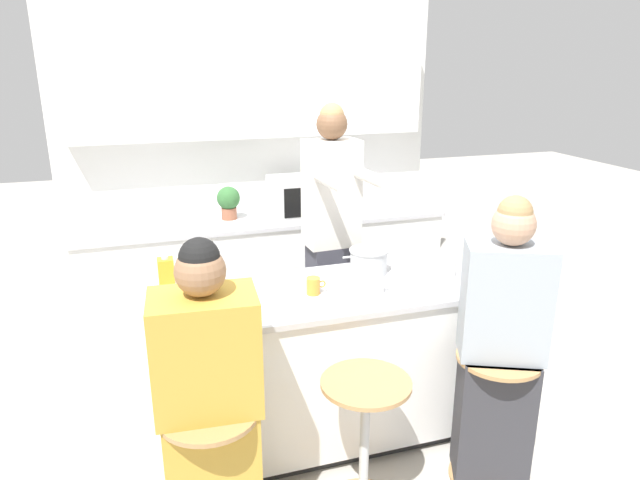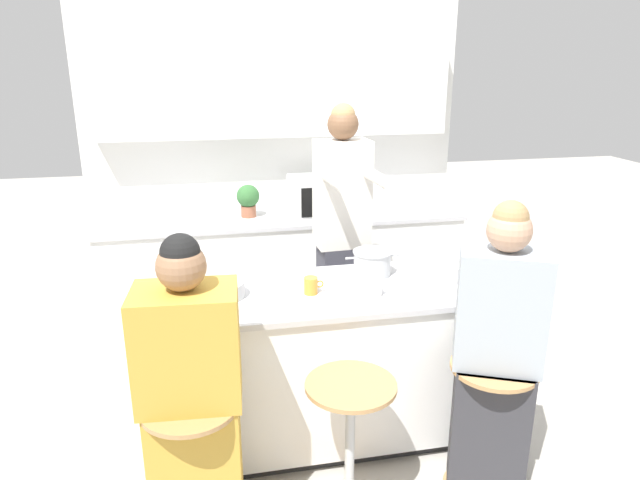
{
  "view_description": "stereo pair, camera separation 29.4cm",
  "coord_description": "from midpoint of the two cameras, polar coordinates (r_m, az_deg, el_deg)",
  "views": [
    {
      "loc": [
        -0.85,
        -2.6,
        2.04
      ],
      "look_at": [
        0.0,
        0.07,
        1.13
      ],
      "focal_mm": 32.0,
      "sensor_mm": 36.0,
      "label": 1
    },
    {
      "loc": [
        -0.56,
        -2.68,
        2.04
      ],
      "look_at": [
        0.0,
        0.07,
        1.13
      ],
      "focal_mm": 32.0,
      "sensor_mm": 36.0,
      "label": 2
    }
  ],
  "objects": [
    {
      "name": "mixing_bowl_steel",
      "position": [
        3.18,
        9.19,
        -2.79
      ],
      "size": [
        0.19,
        0.19,
        0.08
      ],
      "color": "white",
      "rests_on": "kitchen_island"
    },
    {
      "name": "cooking_pot",
      "position": [
        3.17,
        2.24,
        -2.15
      ],
      "size": [
        0.31,
        0.22,
        0.13
      ],
      "color": "#B7BABC",
      "rests_on": "kitchen_island"
    },
    {
      "name": "bar_stool_leftmost",
      "position": [
        2.61,
        -14.1,
        -21.76
      ],
      "size": [
        0.4,
        0.4,
        0.69
      ],
      "color": "tan",
      "rests_on": "ground_plane"
    },
    {
      "name": "potted_plant",
      "position": [
        4.26,
        -11.1,
        3.84
      ],
      "size": [
        0.17,
        0.17,
        0.24
      ],
      "color": "#93563D",
      "rests_on": "back_counter"
    },
    {
      "name": "fruit_bowl",
      "position": [
        2.89,
        -12.51,
        -5.28
      ],
      "size": [
        0.23,
        0.23,
        0.08
      ],
      "color": "#B7BABC",
      "rests_on": "kitchen_island"
    },
    {
      "name": "back_counter",
      "position": [
        4.47,
        -7.38,
        -3.14
      ],
      "size": [
        2.71,
        0.65,
        0.89
      ],
      "color": "white",
      "rests_on": "ground_plane"
    },
    {
      "name": "coffee_cup_far",
      "position": [
        2.91,
        2.81,
        -4.63
      ],
      "size": [
        0.11,
        0.08,
        0.08
      ],
      "color": "white",
      "rests_on": "kitchen_island"
    },
    {
      "name": "bar_stool_rightmost",
      "position": [
        2.97,
        14.2,
        -16.22
      ],
      "size": [
        0.4,
        0.4,
        0.69
      ],
      "color": "tan",
      "rests_on": "ground_plane"
    },
    {
      "name": "kitchen_island",
      "position": [
        3.16,
        -2.34,
        -12.33
      ],
      "size": [
        1.7,
        0.68,
        0.88
      ],
      "color": "black",
      "rests_on": "ground_plane"
    },
    {
      "name": "microwave",
      "position": [
        4.31,
        -3.67,
        4.39
      ],
      "size": [
        0.49,
        0.38,
        0.28
      ],
      "color": "white",
      "rests_on": "back_counter"
    },
    {
      "name": "bar_stool_center",
      "position": [
        2.71,
        1.21,
        -19.3
      ],
      "size": [
        0.4,
        0.4,
        0.69
      ],
      "color": "tan",
      "rests_on": "ground_plane"
    },
    {
      "name": "juice_carton",
      "position": [
        3.06,
        -17.81,
        -3.36
      ],
      "size": [
        0.08,
        0.08,
        0.19
      ],
      "color": "gold",
      "rests_on": "kitchen_island"
    },
    {
      "name": "coffee_cup_near",
      "position": [
        2.9,
        -3.57,
        -4.65
      ],
      "size": [
        0.1,
        0.07,
        0.09
      ],
      "color": "orange",
      "rests_on": "kitchen_island"
    },
    {
      "name": "person_cooking",
      "position": [
        3.6,
        -1.16,
        -0.52
      ],
      "size": [
        0.36,
        0.6,
        1.78
      ],
      "rotation": [
        0.0,
        0.0,
        0.06
      ],
      "color": "#383842",
      "rests_on": "ground_plane"
    },
    {
      "name": "ground_plane",
      "position": [
        3.41,
        -2.24,
        -18.84
      ],
      "size": [
        16.0,
        16.0,
        0.0
      ],
      "primitive_type": "plane",
      "color": "#B2ADA3"
    },
    {
      "name": "person_seated_near",
      "position": [
        2.84,
        14.64,
        -11.44
      ],
      "size": [
        0.44,
        0.38,
        1.46
      ],
      "rotation": [
        0.0,
        0.0,
        -0.42
      ],
      "color": "#333338",
      "rests_on": "ground_plane"
    },
    {
      "name": "person_wrapped_blanket",
      "position": [
        2.48,
        -14.46,
        -16.34
      ],
      "size": [
        0.43,
        0.31,
        1.41
      ],
      "rotation": [
        0.0,
        0.0,
        -0.07
      ],
      "color": "gold",
      "rests_on": "ground_plane"
    },
    {
      "name": "wall_back",
      "position": [
        4.51,
        -8.69,
        11.39
      ],
      "size": [
        2.92,
        0.22,
        2.7
      ],
      "color": "silver",
      "rests_on": "ground_plane"
    }
  ]
}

